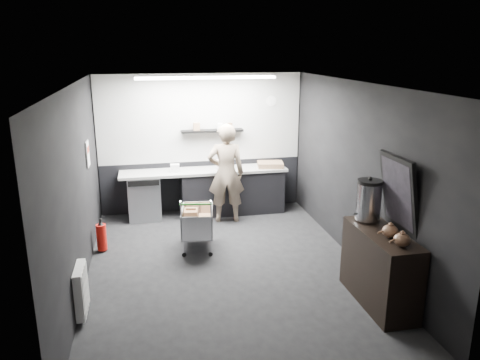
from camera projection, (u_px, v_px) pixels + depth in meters
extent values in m
plane|color=black|center=(226.00, 268.00, 6.96)|extent=(5.50, 5.50, 0.00)
plane|color=white|center=(225.00, 84.00, 6.22)|extent=(5.50, 5.50, 0.00)
plane|color=black|center=(201.00, 143.00, 9.18)|extent=(5.50, 0.00, 5.50)
plane|color=black|center=(281.00, 268.00, 4.00)|extent=(5.50, 0.00, 5.50)
plane|color=black|center=(77.00, 190.00, 6.20)|extent=(0.00, 5.50, 5.50)
plane|color=black|center=(357.00, 174.00, 6.98)|extent=(0.00, 5.50, 5.50)
cube|color=#B6B7B2|center=(201.00, 118.00, 9.02)|extent=(3.95, 0.02, 1.70)
cube|color=black|center=(202.00, 185.00, 9.39)|extent=(3.95, 0.02, 1.00)
cube|color=black|center=(212.00, 131.00, 9.02)|extent=(1.20, 0.22, 0.04)
cylinder|color=white|center=(271.00, 101.00, 9.20)|extent=(0.20, 0.03, 0.20)
cube|color=white|center=(88.00, 154.00, 7.37)|extent=(0.02, 0.30, 0.40)
cube|color=red|center=(88.00, 150.00, 7.35)|extent=(0.02, 0.22, 0.10)
cube|color=white|center=(81.00, 290.00, 5.64)|extent=(0.10, 0.50, 0.60)
cube|color=white|center=(206.00, 78.00, 7.97)|extent=(2.40, 0.20, 0.04)
cube|color=black|center=(232.00, 192.00, 9.23)|extent=(2.00, 0.56, 0.85)
cube|color=#A6A6A2|center=(204.00, 171.00, 9.00)|extent=(3.20, 0.60, 0.05)
cube|color=#9EA0A5|center=(145.00, 197.00, 8.90)|extent=(0.60, 0.58, 0.85)
cube|color=black|center=(144.00, 183.00, 8.52)|extent=(0.56, 0.02, 0.10)
imported|color=#BAAB93|center=(226.00, 173.00, 8.63)|extent=(0.72, 0.52, 1.86)
cube|color=silver|center=(198.00, 232.00, 7.61)|extent=(0.60, 0.83, 0.02)
cube|color=silver|center=(183.00, 222.00, 7.51)|extent=(0.13, 0.76, 0.40)
cube|color=silver|center=(212.00, 220.00, 7.60)|extent=(0.13, 0.76, 0.40)
cube|color=silver|center=(200.00, 229.00, 7.21)|extent=(0.49, 0.09, 0.40)
cube|color=silver|center=(195.00, 213.00, 7.90)|extent=(0.49, 0.09, 0.40)
cylinder|color=silver|center=(187.00, 248.00, 7.28)|extent=(0.02, 0.02, 0.27)
cylinder|color=silver|center=(214.00, 246.00, 7.36)|extent=(0.02, 0.02, 0.27)
cylinder|color=silver|center=(183.00, 232.00, 7.92)|extent=(0.02, 0.02, 0.27)
cylinder|color=silver|center=(208.00, 230.00, 8.00)|extent=(0.02, 0.02, 0.27)
cylinder|color=#2B8D26|center=(200.00, 204.00, 7.03)|extent=(0.49, 0.11, 0.03)
cube|color=brown|center=(190.00, 220.00, 7.62)|extent=(0.25, 0.30, 0.34)
cube|color=brown|center=(206.00, 224.00, 7.49)|extent=(0.23, 0.28, 0.30)
cylinder|color=black|center=(188.00, 255.00, 7.31)|extent=(0.08, 0.04, 0.07)
cylinder|color=black|center=(184.00, 238.00, 7.96)|extent=(0.08, 0.04, 0.07)
cylinder|color=black|center=(214.00, 253.00, 7.39)|extent=(0.08, 0.04, 0.07)
cylinder|color=black|center=(208.00, 237.00, 8.04)|extent=(0.08, 0.04, 0.07)
cube|color=black|center=(380.00, 268.00, 5.91)|extent=(0.48, 1.28, 0.96)
cylinder|color=silver|center=(369.00, 201.00, 6.11)|extent=(0.32, 0.32, 0.49)
cylinder|color=black|center=(370.00, 182.00, 6.03)|extent=(0.32, 0.32, 0.04)
sphere|color=black|center=(370.00, 179.00, 6.02)|extent=(0.05, 0.05, 0.05)
ellipsoid|color=brown|center=(390.00, 231.00, 5.60)|extent=(0.19, 0.19, 0.15)
ellipsoid|color=brown|center=(402.00, 240.00, 5.35)|extent=(0.19, 0.19, 0.15)
cube|color=black|center=(399.00, 193.00, 5.74)|extent=(0.22, 0.75, 0.96)
cube|color=black|center=(397.00, 193.00, 5.73)|extent=(0.15, 0.64, 0.82)
cylinder|color=red|center=(102.00, 237.00, 7.49)|extent=(0.16, 0.16, 0.43)
cone|color=black|center=(100.00, 223.00, 7.42)|extent=(0.11, 0.11, 0.06)
cylinder|color=black|center=(100.00, 221.00, 7.41)|extent=(0.03, 0.03, 0.06)
cube|color=#8C6A4A|center=(270.00, 165.00, 9.19)|extent=(0.54, 0.45, 0.10)
cylinder|color=white|center=(221.00, 164.00, 9.03)|extent=(0.18, 0.18, 0.18)
cube|color=white|center=(175.00, 168.00, 8.82)|extent=(0.18, 0.14, 0.15)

